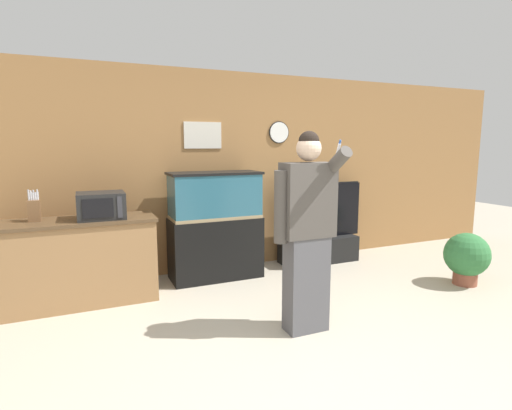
{
  "coord_description": "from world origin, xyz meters",
  "views": [
    {
      "loc": [
        -1.54,
        -2.44,
        1.66
      ],
      "look_at": [
        0.06,
        1.25,
        1.05
      ],
      "focal_mm": 28.0,
      "sensor_mm": 36.0,
      "label": 1
    }
  ],
  "objects_px": {
    "counter_island": "(73,262)",
    "knife_block": "(34,210)",
    "person_standing": "(306,230)",
    "potted_plant": "(467,256)",
    "microwave": "(101,205)",
    "aquarium_on_stand": "(215,226)",
    "tv_on_stand": "(319,239)"
  },
  "relations": [
    {
      "from": "microwave",
      "to": "knife_block",
      "type": "xyz_separation_m",
      "value": [
        -0.62,
        0.1,
        -0.02
      ]
    },
    {
      "from": "counter_island",
      "to": "knife_block",
      "type": "distance_m",
      "value": 0.65
    },
    {
      "from": "tv_on_stand",
      "to": "potted_plant",
      "type": "bearing_deg",
      "value": -53.57
    },
    {
      "from": "tv_on_stand",
      "to": "microwave",
      "type": "bearing_deg",
      "value": -173.37
    },
    {
      "from": "counter_island",
      "to": "knife_block",
      "type": "height_order",
      "value": "knife_block"
    },
    {
      "from": "counter_island",
      "to": "person_standing",
      "type": "height_order",
      "value": "person_standing"
    },
    {
      "from": "counter_island",
      "to": "potted_plant",
      "type": "relative_size",
      "value": 2.69
    },
    {
      "from": "microwave",
      "to": "knife_block",
      "type": "relative_size",
      "value": 1.46
    },
    {
      "from": "knife_block",
      "to": "potted_plant",
      "type": "bearing_deg",
      "value": -15.47
    },
    {
      "from": "microwave",
      "to": "person_standing",
      "type": "distance_m",
      "value": 2.16
    },
    {
      "from": "person_standing",
      "to": "microwave",
      "type": "bearing_deg",
      "value": 138.09
    },
    {
      "from": "person_standing",
      "to": "potted_plant",
      "type": "xyz_separation_m",
      "value": [
        2.37,
        0.27,
        -0.58
      ]
    },
    {
      "from": "microwave",
      "to": "person_standing",
      "type": "xyz_separation_m",
      "value": [
        1.61,
        -1.44,
        -0.11
      ]
    },
    {
      "from": "knife_block",
      "to": "potted_plant",
      "type": "distance_m",
      "value": 4.82
    },
    {
      "from": "knife_block",
      "to": "aquarium_on_stand",
      "type": "xyz_separation_m",
      "value": [
        1.94,
        0.16,
        -0.35
      ]
    },
    {
      "from": "knife_block",
      "to": "potted_plant",
      "type": "height_order",
      "value": "knife_block"
    },
    {
      "from": "microwave",
      "to": "aquarium_on_stand",
      "type": "distance_m",
      "value": 1.39
    },
    {
      "from": "microwave",
      "to": "tv_on_stand",
      "type": "height_order",
      "value": "microwave"
    },
    {
      "from": "tv_on_stand",
      "to": "person_standing",
      "type": "distance_m",
      "value": 2.26
    },
    {
      "from": "knife_block",
      "to": "counter_island",
      "type": "bearing_deg",
      "value": -10.65
    },
    {
      "from": "counter_island",
      "to": "microwave",
      "type": "relative_size",
      "value": 3.59
    },
    {
      "from": "aquarium_on_stand",
      "to": "knife_block",
      "type": "bearing_deg",
      "value": -175.2
    },
    {
      "from": "microwave",
      "to": "person_standing",
      "type": "height_order",
      "value": "person_standing"
    },
    {
      "from": "counter_island",
      "to": "aquarium_on_stand",
      "type": "height_order",
      "value": "aquarium_on_stand"
    },
    {
      "from": "counter_island",
      "to": "tv_on_stand",
      "type": "relative_size",
      "value": 1.25
    },
    {
      "from": "aquarium_on_stand",
      "to": "person_standing",
      "type": "bearing_deg",
      "value": -80.36
    },
    {
      "from": "aquarium_on_stand",
      "to": "potted_plant",
      "type": "bearing_deg",
      "value": -28.34
    },
    {
      "from": "counter_island",
      "to": "person_standing",
      "type": "distance_m",
      "value": 2.47
    },
    {
      "from": "counter_island",
      "to": "microwave",
      "type": "bearing_deg",
      "value": -8.23
    },
    {
      "from": "counter_island",
      "to": "aquarium_on_stand",
      "type": "relative_size",
      "value": 1.26
    },
    {
      "from": "knife_block",
      "to": "person_standing",
      "type": "bearing_deg",
      "value": -34.74
    },
    {
      "from": "aquarium_on_stand",
      "to": "tv_on_stand",
      "type": "xyz_separation_m",
      "value": [
        1.55,
        0.07,
        -0.34
      ]
    }
  ]
}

